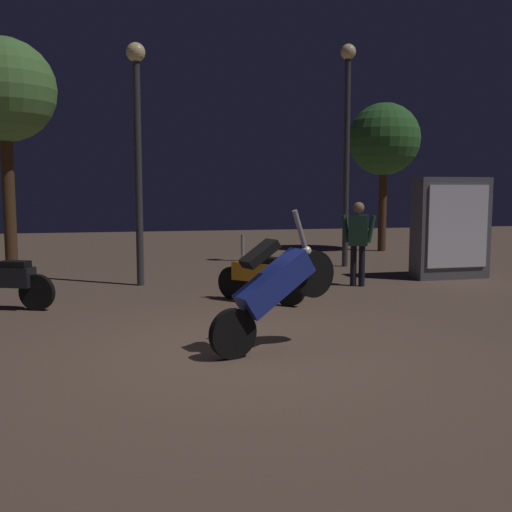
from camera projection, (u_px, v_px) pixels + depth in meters
ground_plane at (245, 353)px, 6.92m from camera, size 40.00×40.00×0.00m
motorcycle_blue_foreground at (274, 288)px, 6.90m from camera, size 1.59×0.66×1.63m
motorcycle_orange_parked_left at (260, 276)px, 9.92m from camera, size 1.23×1.26×1.11m
motorcycle_black_parked_right at (4, 281)px, 9.37m from camera, size 1.58×0.69×1.11m
person_rider_beside at (358, 236)px, 11.54m from camera, size 0.64×0.37×1.62m
streetlamp_near at (347, 128)px, 14.20m from camera, size 0.36×0.36×5.20m
streetlamp_far at (137, 132)px, 11.41m from camera, size 0.36×0.36×4.57m
tree_left_bg at (384, 140)px, 17.81m from camera, size 2.12×2.12×4.37m
tree_center_bg at (4, 92)px, 11.66m from camera, size 1.98×1.98×4.75m
kiosk_billboard at (451, 228)px, 12.55m from camera, size 1.62×0.60×2.10m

